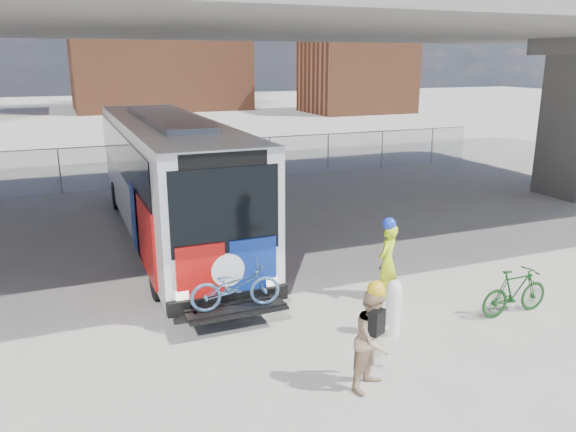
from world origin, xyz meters
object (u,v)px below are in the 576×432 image
bus (169,169)px  bike_parked (515,292)px  bollard (393,306)px  cyclist_hivis (387,260)px  cyclist_tan (374,338)px

bus → bike_parked: bearing=-55.0°
bollard → cyclist_hivis: (0.84, 1.59, 0.30)m
bus → bike_parked: bus is taller
bus → cyclist_hivis: 7.38m
bus → cyclist_hivis: (3.62, -6.32, -1.20)m
bus → cyclist_tan: 9.54m
cyclist_hivis → bike_parked: cyclist_hivis is taller
bollard → cyclist_hivis: size_ratio=0.60×
bollard → bus: bearing=109.4°
bollard → cyclist_tan: bearing=-132.1°
bus → cyclist_tan: (1.49, -9.35, -1.22)m
bollard → cyclist_tan: cyclist_tan is taller
bus → cyclist_hivis: bus is taller
cyclist_hivis → bollard: bearing=24.5°
cyclist_tan → bike_parked: bearing=-12.7°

